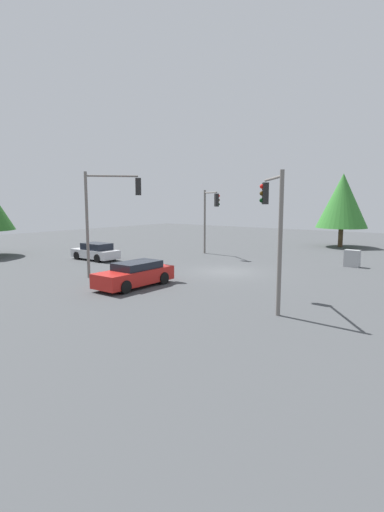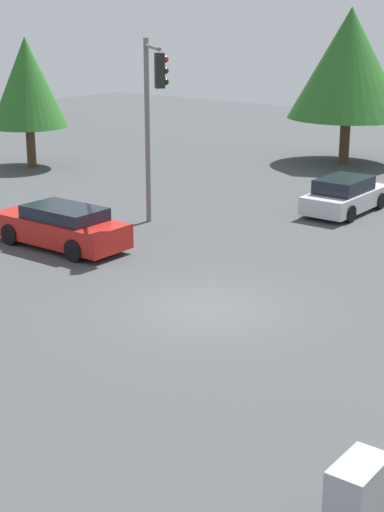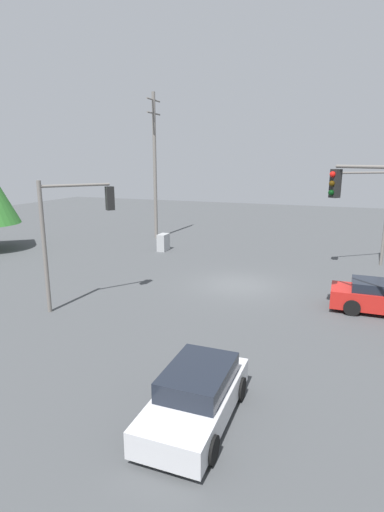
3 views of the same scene
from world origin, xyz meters
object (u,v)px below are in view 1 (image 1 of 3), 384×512
object	(u,v)px
sedan_red	(135,274)
electrical_cabinet	(352,258)
traffic_signal_main	(210,211)
traffic_signal_cross	(108,206)
traffic_signal_aux	(273,215)
sedan_silver	(96,252)

from	to	relation	value
sedan_red	electrical_cabinet	xyz separation A→B (m)	(7.61, 14.10, -0.07)
traffic_signal_main	traffic_signal_cross	world-z (taller)	traffic_signal_cross
traffic_signal_aux	electrical_cabinet	size ratio (longest dim) A/B	4.89
sedan_silver	sedan_red	distance (m)	10.96
traffic_signal_main	traffic_signal_aux	bearing A→B (deg)	-9.70
traffic_signal_cross	electrical_cabinet	distance (m)	17.43
traffic_signal_cross	sedan_silver	bearing A→B (deg)	99.10
traffic_signal_cross	traffic_signal_aux	distance (m)	11.12
sedan_red	traffic_signal_aux	bearing A→B (deg)	-173.63
traffic_signal_aux	electrical_cabinet	world-z (taller)	traffic_signal_aux
traffic_signal_main	traffic_signal_aux	xyz separation A→B (m)	(11.75, -12.05, 0.25)
sedan_silver	traffic_signal_main	distance (m)	10.12
sedan_silver	traffic_signal_aux	distance (m)	18.28
sedan_red	traffic_signal_cross	xyz separation A→B (m)	(-3.35, 1.08, 3.69)
sedan_red	traffic_signal_cross	size ratio (longest dim) A/B	0.74
sedan_red	traffic_signal_main	xyz separation A→B (m)	(-3.99, 12.92, 3.15)
traffic_signal_cross	traffic_signal_main	bearing A→B (deg)	45.08
sedan_silver	electrical_cabinet	distance (m)	19.45
sedan_silver	electrical_cabinet	size ratio (longest dim) A/B	3.36
sedan_red	electrical_cabinet	size ratio (longest dim) A/B	3.90
traffic_signal_main	traffic_signal_aux	distance (m)	16.84
sedan_silver	traffic_signal_main	xyz separation A→B (m)	(5.68, 7.75, 3.18)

